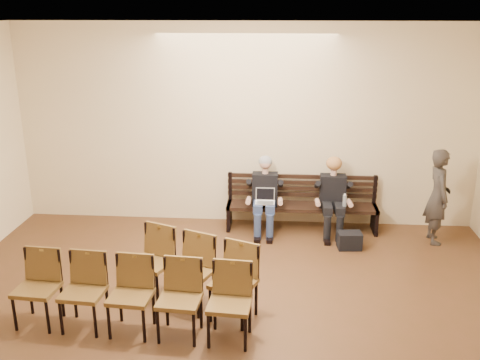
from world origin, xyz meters
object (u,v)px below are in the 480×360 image
Objects in this scene: bench at (301,217)px; chair_row_back at (131,297)px; chair_row_front at (191,273)px; passerby at (439,189)px; seated_man at (265,196)px; water_bottle at (344,208)px; bag at (349,241)px; laptop at (265,204)px; seated_woman at (333,199)px.

bench is 3.90m from chair_row_back.
chair_row_front reaches higher than chair_row_back.
seated_man is at bearing 84.05° from passerby.
water_bottle reaches higher than bag.
bag is at bearing 103.94° from passerby.
chair_row_front is 0.87m from chair_row_back.
chair_row_front reaches higher than bag.
chair_row_front is at bearing -112.56° from laptop.
chair_row_back is (-0.62, -0.61, -0.02)m from chair_row_front.
chair_row_front reaches higher than water_bottle.
seated_man is 3.45× the size of bag.
chair_row_back reaches higher than water_bottle.
bench is at bearing 79.66° from passerby.
bag is at bearing -23.71° from seated_man.
passerby is (1.49, 0.02, 0.35)m from water_bottle.
bench is at bearing 61.19° from chair_row_back.
laptop is 2.50m from chair_row_front.
bench is 2.02× the size of seated_man.
chair_row_back is at bearing -133.89° from water_bottle.
water_bottle is (1.32, -0.24, -0.08)m from seated_man.
bench is 2.30m from passerby.
bag is (0.24, -0.61, -0.48)m from seated_woman.
seated_man is at bearing 90.94° from laptop.
seated_woman is at bearing 54.25° from chair_row_back.
water_bottle is at bearing 100.25° from bag.
passerby is at bearing 15.52° from bag.
seated_man is (-0.64, -0.12, 0.42)m from bench.
seated_woman is at bearing 73.94° from chair_row_front.
chair_row_front is at bearing 48.89° from chair_row_back.
laptop is (0.01, -0.20, -0.08)m from seated_man.
passerby reaches higher than chair_row_back.
seated_man is 0.74× the size of chair_row_front.
seated_woman reaches higher than chair_row_front.
chair_row_back is at bearing -129.90° from seated_woman.
chair_row_front is (-0.86, -2.53, -0.16)m from seated_man.
bench is 0.78m from laptop.
chair_row_front reaches higher than laptop.
water_bottle is (0.17, -0.24, -0.06)m from seated_woman.
chair_row_back is at bearing -138.52° from bag.
chair_row_back is at bearing -122.95° from bench.
water_bottle is 0.57m from bag.
passerby is at bearing -7.38° from seated_woman.
passerby is 4.37m from chair_row_front.
water_bottle is at bearing 89.19° from passerby.
water_bottle is 0.59× the size of bag.
seated_man reaches higher than laptop.
laptop is at bearing -86.96° from seated_man.
bench is at bearing 10.63° from seated_man.
bench is 2.10× the size of seated_woman.
water_bottle is 1.53m from passerby.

